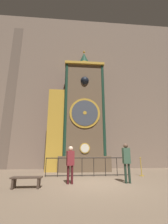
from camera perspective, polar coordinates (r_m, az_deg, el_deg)
ground_plane at (r=7.54m, az=4.05°, el=-25.68°), size 28.00×28.00×0.00m
cathedral_back_wall at (r=14.57m, az=-0.46°, el=9.91°), size 24.00×0.32×14.96m
clock_tower at (r=12.05m, az=-1.82°, el=-1.38°), size 4.70×1.79×10.23m
railing_fence at (r=9.45m, az=1.50°, el=-19.78°), size 4.97×0.05×1.06m
visitor_near at (r=7.39m, az=-5.22°, el=-17.97°), size 0.38×0.30×1.67m
visitor_far at (r=7.80m, az=15.86°, el=-16.68°), size 0.35×0.24×1.81m
stanchion_post at (r=10.23m, az=21.00°, el=-19.83°), size 0.28×0.28×1.07m
visitor_bench at (r=7.05m, az=-21.02°, el=-23.07°), size 1.23×0.40×0.44m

